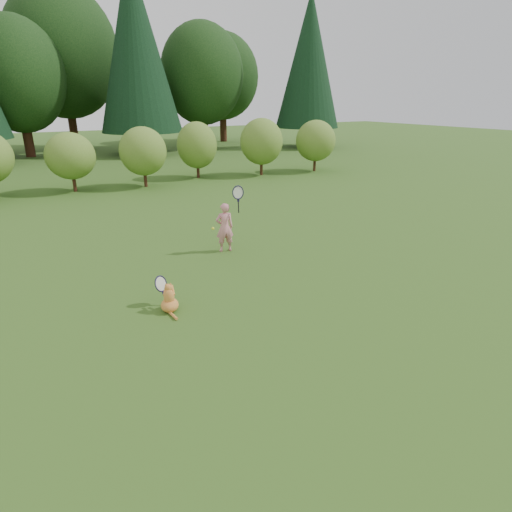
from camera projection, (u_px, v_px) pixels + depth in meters
ground at (268, 305)px, 8.06m from camera, size 100.00×100.00×0.00m
shrub_row at (108, 155)px, 18.13m from camera, size 28.00×3.00×2.80m
woodland_backdrop at (57, 26)px, 24.13m from camera, size 48.00×10.00×15.00m
child at (225, 226)px, 10.71m from camera, size 0.71×0.41×1.87m
cat at (169, 296)px, 7.78m from camera, size 0.53×0.81×0.74m
tennis_ball at (213, 228)px, 8.84m from camera, size 0.06×0.06×0.06m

